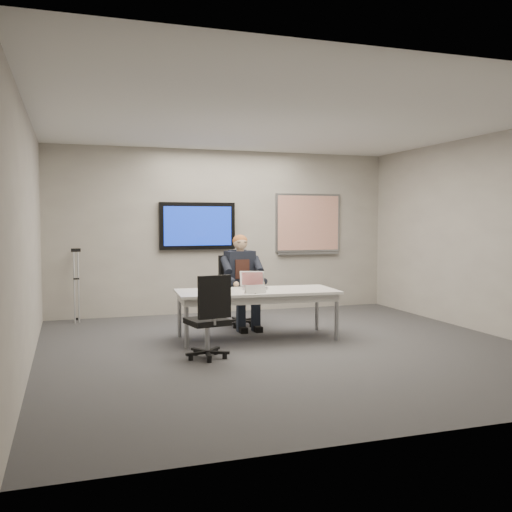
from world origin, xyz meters
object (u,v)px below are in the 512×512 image
object	(u,v)px
laptop	(254,284)
seated_person	(243,291)
office_chair_far	(237,303)
office_chair_near	(209,333)
conference_table	(257,296)

from	to	relation	value
laptop	seated_person	bearing A→B (deg)	109.82
office_chair_far	laptop	bearing A→B (deg)	-111.77
office_chair_far	office_chair_near	size ratio (longest dim) A/B	1.08
laptop	conference_table	bearing A→B (deg)	-73.61
office_chair_near	laptop	xyz separation A→B (m)	(0.90, 1.08, 0.41)
office_chair_near	laptop	bearing A→B (deg)	-140.81
office_chair_near	conference_table	bearing A→B (deg)	-145.48
office_chair_far	laptop	world-z (taller)	office_chair_far
seated_person	office_chair_far	bearing A→B (deg)	87.50
office_chair_far	laptop	distance (m)	0.94
office_chair_far	seated_person	xyz separation A→B (m)	(0.02, -0.25, 0.23)
office_chair_near	laptop	distance (m)	1.46
conference_table	office_chair_near	distance (m)	1.28
office_chair_near	seated_person	distance (m)	1.94
conference_table	office_chair_far	xyz separation A→B (m)	(0.03, 1.04, -0.25)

